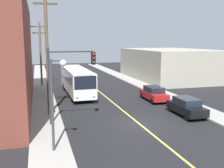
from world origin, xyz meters
TOP-DOWN VIEW (x-y plane):
  - ground_plane at (0.00, 0.00)m, footprint 120.00×120.00m
  - sidewalk_left at (-7.25, 10.00)m, footprint 2.50×90.00m
  - sidewalk_right at (7.25, 10.00)m, footprint 2.50×90.00m
  - lane_stripe_center at (0.00, 15.00)m, footprint 0.16×60.00m
  - building_right_warehouse at (14.49, 22.84)m, footprint 12.00×18.40m
  - city_bus at (-3.12, 13.59)m, footprint 2.71×12.19m
  - parked_car_black at (4.99, 1.11)m, footprint 1.88×4.43m
  - parked_car_red at (4.67, 7.41)m, footprint 1.89×4.43m
  - utility_pole_near at (-6.91, 4.47)m, footprint 2.40×0.28m
  - utility_pole_mid at (-7.24, 20.92)m, footprint 2.40×0.28m
  - traffic_signal_left_corner at (-5.41, 1.36)m, footprint 3.75×0.48m
  - street_lamp_left at (-6.83, -3.91)m, footprint 0.98×0.40m
  - fire_hydrant at (6.85, 4.85)m, footprint 0.44×0.26m

SIDE VIEW (x-z plane):
  - ground_plane at x=0.00m, z-range 0.00..0.00m
  - lane_stripe_center at x=0.00m, z-range 0.00..0.01m
  - sidewalk_left at x=-7.25m, z-range 0.00..0.15m
  - sidewalk_right at x=7.25m, z-range 0.00..0.15m
  - fire_hydrant at x=6.85m, z-range 0.16..1.00m
  - parked_car_black at x=4.99m, z-range 0.03..1.65m
  - parked_car_red at x=4.67m, z-range 0.03..1.65m
  - city_bus at x=-3.12m, z-range 0.22..3.42m
  - building_right_warehouse at x=14.49m, z-range 0.00..5.20m
  - street_lamp_left at x=-6.83m, z-range 0.99..6.49m
  - traffic_signal_left_corner at x=-5.41m, z-range 1.30..7.30m
  - utility_pole_mid at x=-7.24m, z-range 0.63..9.76m
  - utility_pole_near at x=-6.91m, z-range 0.67..11.81m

